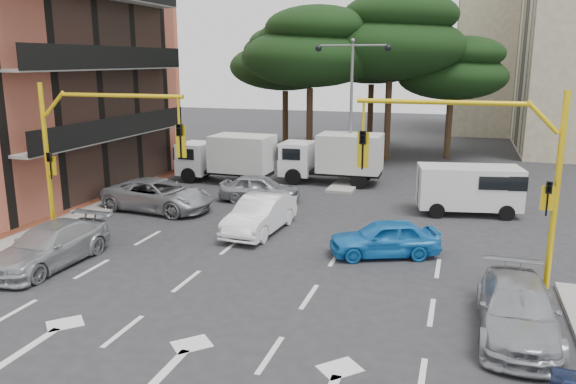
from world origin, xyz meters
name	(u,v)px	position (x,y,z in m)	size (l,w,h in m)	color
ground	(246,289)	(0.00, 0.00, 0.00)	(120.00, 120.00, 0.00)	#28282B
median_strip	(349,181)	(0.00, 16.00, 0.07)	(1.40, 6.00, 0.15)	gray
apartment_beige_far	(547,43)	(12.95, 44.00, 8.35)	(16.20, 12.15, 16.70)	tan
pine_left_near	(311,47)	(-3.94, 21.96, 7.60)	(9.15, 9.15, 10.23)	#382616
pine_center	(392,36)	(1.06, 23.96, 8.30)	(9.98, 9.98, 11.16)	#382616
pine_left_far	(286,58)	(-6.94, 25.96, 6.91)	(8.32, 8.32, 9.30)	#382616
pine_right	(453,68)	(5.06, 25.96, 6.22)	(7.49, 7.49, 8.37)	#382616
pine_back	(373,49)	(-0.94, 28.96, 7.60)	(9.15, 9.15, 10.23)	#382616
signal_mast_right	(491,164)	(6.80, 1.99, 3.88)	(5.79, 0.37, 6.00)	yellow
signal_mast_left	(87,143)	(-6.80, 1.99, 3.88)	(5.79, 0.37, 6.00)	yellow
street_lamp_center	(352,85)	(0.00, 16.00, 5.43)	(4.16, 0.36, 7.77)	slate
car_white_hatch	(260,215)	(-1.57, 5.56, 0.73)	(1.55, 4.45, 1.47)	white
car_blue_compact	(384,238)	(3.59, 4.23, 0.66)	(1.56, 3.87, 1.32)	blue
car_silver_wagon	(50,246)	(-7.05, -0.08, 0.69)	(1.93, 4.75, 1.38)	#A1A5A9
car_silver_cross_a	(158,195)	(-7.20, 7.32, 0.73)	(2.41, 5.22, 1.45)	#979B9F
car_silver_cross_b	(260,188)	(-3.31, 10.29, 0.67)	(1.58, 3.93, 1.34)	#9B9EA3
car_silver_parked	(517,310)	(7.60, -0.68, 0.67)	(1.88, 4.64, 1.35)	#96989D
van_white	(469,190)	(6.41, 11.00, 1.11)	(2.00, 4.43, 2.21)	white
box_truck_a	(226,158)	(-6.69, 14.00, 1.36)	(2.32, 5.51, 2.71)	silver
box_truck_b	(332,158)	(-0.93, 15.50, 1.41)	(2.40, 5.72, 2.81)	white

